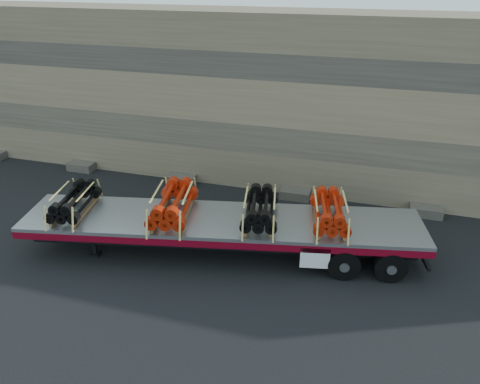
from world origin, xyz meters
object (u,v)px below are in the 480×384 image
at_px(bundle_midfront, 173,205).
at_px(bundle_rear, 329,212).
at_px(trailer, 222,236).
at_px(bundle_midrear, 260,209).
at_px(bundle_front, 74,202).

bearing_deg(bundle_midfront, bundle_rear, 0.00).
height_order(trailer, bundle_rear, bundle_rear).
bearing_deg(bundle_midrear, bundle_midfront, 180.00).
xyz_separation_m(trailer, bundle_midfront, (-1.50, -0.32, 1.06)).
height_order(trailer, bundle_front, bundle_front).
bearing_deg(bundle_front, bundle_rear, 0.00).
relative_size(trailer, bundle_rear, 5.84).
height_order(bundle_front, bundle_midrear, bundle_midrear).
bearing_deg(bundle_front, bundle_midrear, -0.00).
bearing_deg(trailer, bundle_front, 180.00).
bearing_deg(bundle_midrear, bundle_rear, 0.00).
bearing_deg(bundle_rear, bundle_midrear, -180.00).
relative_size(bundle_midfront, bundle_rear, 1.11).
xyz_separation_m(trailer, bundle_midrear, (1.20, 0.25, 1.02)).
distance_m(trailer, bundle_midrear, 1.59).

